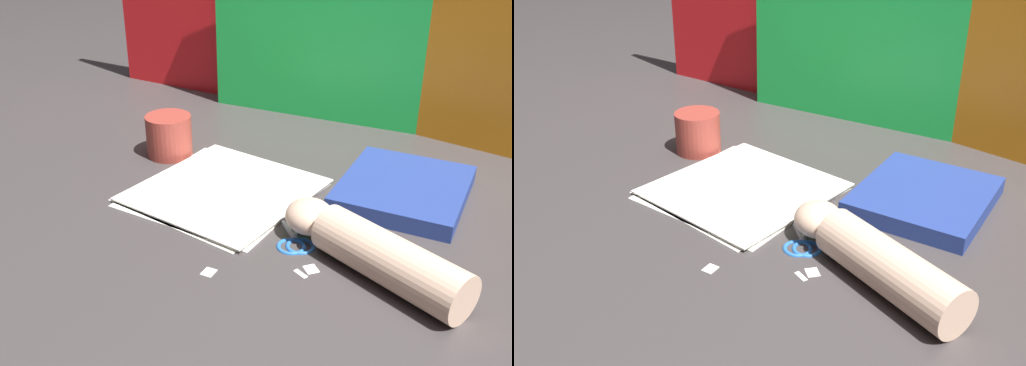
% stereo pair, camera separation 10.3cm
% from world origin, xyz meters
% --- Properties ---
extents(ground_plane, '(6.00, 6.00, 0.00)m').
position_xyz_m(ground_plane, '(0.00, 0.00, 0.00)').
color(ground_plane, '#3D3838').
extents(backdrop_panel_left, '(0.85, 0.07, 0.49)m').
position_xyz_m(backdrop_panel_left, '(-0.31, 0.46, 0.25)').
color(backdrop_panel_left, red).
rests_on(backdrop_panel_left, ground_plane).
extents(backdrop_panel_center, '(0.83, 0.14, 0.40)m').
position_xyz_m(backdrop_panel_center, '(0.03, 0.46, 0.20)').
color(backdrop_panel_center, green).
rests_on(backdrop_panel_center, ground_plane).
extents(backdrop_panel_right, '(0.52, 0.06, 0.37)m').
position_xyz_m(backdrop_panel_right, '(0.31, 0.46, 0.19)').
color(backdrop_panel_right, orange).
rests_on(backdrop_panel_right, ground_plane).
extents(paper_stack, '(0.31, 0.32, 0.01)m').
position_xyz_m(paper_stack, '(-0.08, -0.01, 0.00)').
color(paper_stack, white).
rests_on(paper_stack, ground_plane).
extents(book_closed, '(0.25, 0.28, 0.03)m').
position_xyz_m(book_closed, '(0.21, 0.16, 0.02)').
color(book_closed, navy).
rests_on(book_closed, ground_plane).
extents(scissors, '(0.13, 0.14, 0.01)m').
position_xyz_m(scissors, '(0.12, -0.08, 0.00)').
color(scissors, silver).
rests_on(scissors, ground_plane).
extents(hand_forearm, '(0.34, 0.17, 0.07)m').
position_xyz_m(hand_forearm, '(0.26, -0.09, 0.04)').
color(hand_forearm, beige).
rests_on(hand_forearm, ground_plane).
extents(paper_scrap_near, '(0.02, 0.02, 0.00)m').
position_xyz_m(paper_scrap_near, '(0.06, -0.23, 0.00)').
color(paper_scrap_near, white).
rests_on(paper_scrap_near, ground_plane).
extents(paper_scrap_mid, '(0.03, 0.02, 0.00)m').
position_xyz_m(paper_scrap_mid, '(0.17, -0.16, 0.00)').
color(paper_scrap_mid, white).
rests_on(paper_scrap_mid, ground_plane).
extents(paper_scrap_far, '(0.03, 0.03, 0.00)m').
position_xyz_m(paper_scrap_far, '(0.18, -0.14, 0.00)').
color(paper_scrap_far, white).
rests_on(paper_scrap_far, ground_plane).
extents(mug, '(0.10, 0.10, 0.09)m').
position_xyz_m(mug, '(-0.27, 0.07, 0.04)').
color(mug, '#99382D').
rests_on(mug, ground_plane).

